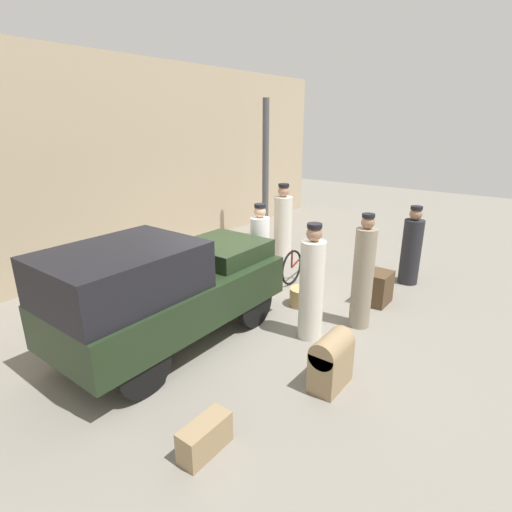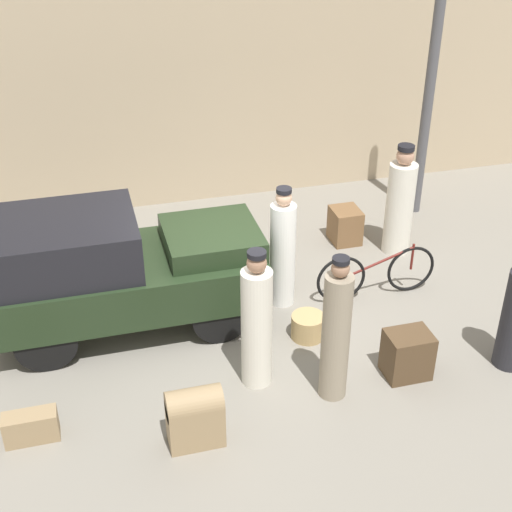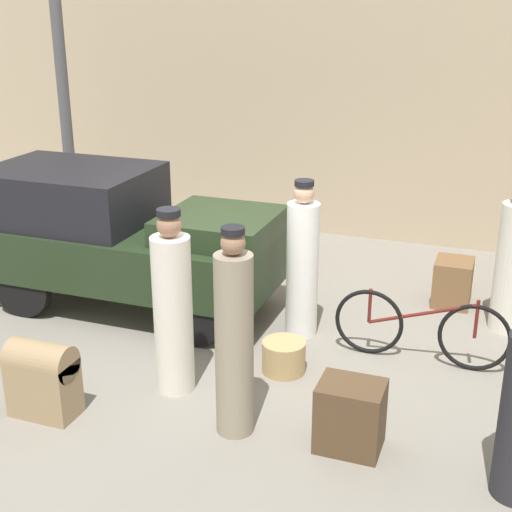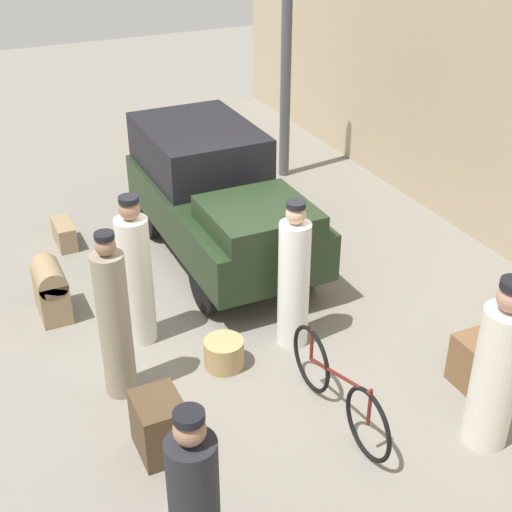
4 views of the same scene
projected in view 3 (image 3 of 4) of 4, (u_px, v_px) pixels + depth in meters
The scene contains 12 objects.
ground_plane at pixel (233, 341), 7.80m from camera, with size 30.00×30.00×0.00m, color gray.
station_building_facade at pixel (333, 89), 10.62m from camera, with size 16.00×0.15×4.50m.
canopy_pillar_left at pixel (66, 117), 10.64m from camera, with size 0.17×0.17×3.71m.
truck at pixel (119, 233), 8.44m from camera, with size 3.51×1.57×1.65m.
bicycle at pixel (420, 329), 7.25m from camera, with size 1.78×0.04×0.76m.
wicker_basket at pixel (284, 357), 7.13m from camera, with size 0.44×0.44×0.32m.
conductor_in_dark_uniform at pixel (234, 341), 5.92m from camera, with size 0.33×0.33×1.85m.
porter_lifting_near_truck at pixel (302, 265), 7.71m from camera, with size 0.35×0.35×1.76m.
porter_with_bicycle at pixel (173, 309), 6.59m from camera, with size 0.37×0.37×1.79m.
suitcase_tan_flat at pixel (350, 416), 5.88m from camera, with size 0.54×0.43×0.59m.
trunk_barrel_dark at pixel (43, 377), 6.32m from camera, with size 0.60×0.34×0.71m.
suitcase_small_leather at pixel (453, 282), 8.66m from camera, with size 0.44×0.50×0.56m.
Camera 3 is at (2.65, -6.49, 3.56)m, focal length 50.00 mm.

